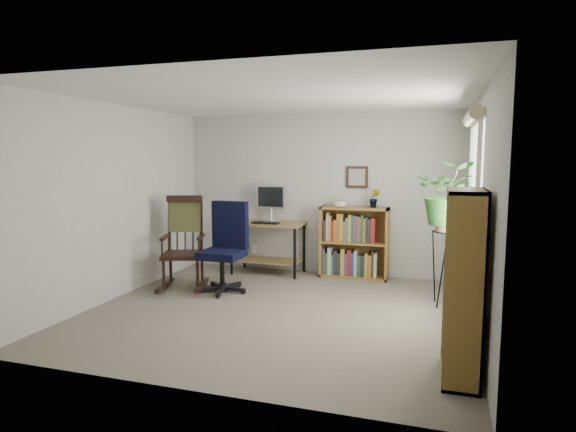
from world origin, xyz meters
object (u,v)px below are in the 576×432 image
(desk, at_px, (268,248))
(low_bookshelf, at_px, (354,242))
(office_chair, at_px, (222,247))
(tall_bookshelf, at_px, (463,285))
(rocking_chair, at_px, (183,242))

(desk, xyz_separation_m, low_bookshelf, (1.29, 0.12, 0.13))
(office_chair, bearing_deg, low_bookshelf, 44.03)
(desk, height_order, office_chair, office_chair)
(desk, bearing_deg, tall_bookshelf, -47.18)
(tall_bookshelf, bearing_deg, low_bookshelf, 114.48)
(desk, relative_size, tall_bookshelf, 0.72)
(low_bookshelf, relative_size, tall_bookshelf, 0.69)
(office_chair, bearing_deg, tall_bookshelf, -26.74)
(rocking_chair, bearing_deg, office_chair, -20.10)
(rocking_chair, bearing_deg, tall_bookshelf, -46.28)
(desk, relative_size, office_chair, 0.90)
(rocking_chair, bearing_deg, low_bookshelf, 11.50)
(desk, distance_m, office_chair, 1.20)
(tall_bookshelf, bearing_deg, rocking_chair, 153.76)
(desk, bearing_deg, office_chair, -100.94)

